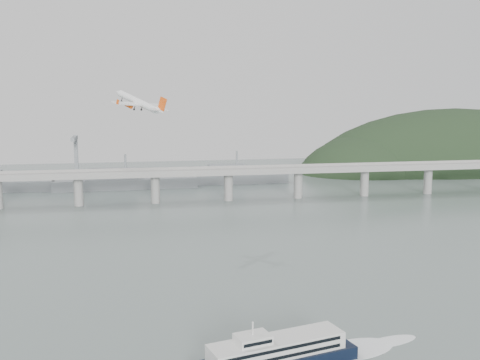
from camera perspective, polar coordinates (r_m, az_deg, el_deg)
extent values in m
plane|color=slate|center=(195.55, 3.15, -12.86)|extent=(900.00, 900.00, 0.00)
cube|color=gray|center=(382.67, -4.14, 0.76)|extent=(800.00, 22.00, 2.20)
cube|color=gray|center=(372.07, -3.95, 0.85)|extent=(800.00, 0.60, 1.80)
cube|color=gray|center=(392.75, -4.33, 1.25)|extent=(800.00, 0.60, 1.80)
cylinder|color=gray|center=(383.18, -16.09, -1.13)|extent=(6.00, 6.00, 21.00)
cylinder|color=gray|center=(381.86, -8.60, -0.93)|extent=(6.00, 6.00, 21.00)
cylinder|color=gray|center=(387.05, -1.18, -0.71)|extent=(6.00, 6.00, 21.00)
cylinder|color=gray|center=(398.50, 5.92, -0.49)|extent=(6.00, 6.00, 21.00)
cylinder|color=gray|center=(415.69, 12.53, -0.27)|extent=(6.00, 6.00, 21.00)
cylinder|color=gray|center=(437.94, 18.54, -0.08)|extent=(6.00, 6.00, 21.00)
ellipsoid|color=black|center=(603.10, 20.65, -0.60)|extent=(320.00, 150.00, 156.00)
ellipsoid|color=black|center=(549.41, 12.76, -0.46)|extent=(140.00, 110.00, 96.00)
cube|color=slate|center=(446.66, -11.50, -0.36)|extent=(110.55, 21.43, 8.00)
cube|color=slate|center=(445.80, -12.95, 0.62)|extent=(39.01, 16.73, 8.00)
cylinder|color=slate|center=(444.55, -11.56, 1.68)|extent=(1.60, 1.60, 14.00)
cube|color=slate|center=(464.36, -0.32, 0.14)|extent=(85.00, 13.60, 8.00)
cube|color=slate|center=(461.79, -1.36, 1.09)|extent=(29.75, 11.90, 8.00)
cylinder|color=slate|center=(462.32, -0.33, 2.10)|extent=(1.60, 1.60, 14.00)
cube|color=slate|center=(481.42, -16.30, 2.02)|extent=(3.00, 3.00, 40.00)
cube|color=slate|center=(469.92, -16.50, 4.06)|extent=(3.00, 28.00, 3.00)
cube|color=black|center=(156.51, 3.76, -17.82)|extent=(45.71, 20.71, 3.56)
cube|color=silver|center=(154.79, 3.77, -16.50)|extent=(38.38, 17.32, 4.44)
cube|color=black|center=(150.74, 4.62, -16.74)|extent=(32.88, 7.99, 0.89)
cube|color=black|center=(151.66, 4.61, -17.47)|extent=(32.88, 7.99, 0.89)
cube|color=black|center=(157.92, 2.98, -15.50)|extent=(32.88, 7.99, 0.89)
cube|color=black|center=(158.80, 2.97, -16.21)|extent=(32.88, 7.99, 0.89)
cube|color=silver|center=(150.44, 1.30, -15.83)|extent=(10.09, 8.12, 2.31)
cube|color=black|center=(147.86, 1.85, -16.29)|extent=(7.81, 1.96, 0.89)
cylinder|color=silver|center=(149.29, 1.31, -14.84)|extent=(0.54, 0.54, 3.56)
ellipsoid|color=white|center=(169.36, 11.52, -16.51)|extent=(27.87, 18.40, 0.18)
ellipsoid|color=white|center=(176.41, 14.92, -15.57)|extent=(20.16, 10.69, 0.18)
cylinder|color=white|center=(261.93, -10.30, 7.82)|extent=(17.87, 20.48, 10.74)
cone|color=white|center=(271.61, -12.28, 8.71)|extent=(5.18, 5.28, 4.12)
cone|color=white|center=(252.27, -8.10, 6.91)|extent=(5.83, 5.83, 4.40)
cube|color=white|center=(261.51, -10.22, 7.58)|extent=(24.15, 23.58, 3.14)
cube|color=white|center=(252.71, -8.20, 7.11)|extent=(9.36, 9.21, 1.61)
cube|color=#E74E0F|center=(251.57, -7.90, 7.66)|extent=(4.19, 4.03, 6.61)
cylinder|color=#E74E0F|center=(266.02, -9.73, 7.40)|extent=(4.18, 4.41, 3.09)
cylinder|color=black|center=(267.26, -10.00, 7.52)|extent=(2.09, 1.91, 2.00)
cube|color=white|center=(265.85, -9.69, 7.57)|extent=(1.83, 1.86, 1.69)
cylinder|color=#E74E0F|center=(259.32, -11.23, 7.44)|extent=(4.18, 4.41, 3.09)
cylinder|color=black|center=(260.58, -11.50, 7.56)|extent=(2.09, 1.91, 2.00)
cube|color=white|center=(259.13, -11.19, 7.62)|extent=(1.83, 1.86, 1.69)
cylinder|color=black|center=(263.43, -9.95, 7.25)|extent=(0.96, 0.84, 2.09)
cylinder|color=black|center=(263.63, -10.00, 7.05)|extent=(1.11, 1.09, 1.23)
cylinder|color=black|center=(260.25, -10.66, 7.27)|extent=(0.96, 0.84, 2.09)
cylinder|color=black|center=(260.45, -10.71, 7.07)|extent=(1.11, 1.09, 1.23)
cylinder|color=black|center=(269.64, -11.91, 8.00)|extent=(0.96, 0.84, 2.09)
cylinder|color=black|center=(269.83, -11.96, 7.81)|extent=(1.11, 1.09, 1.23)
cube|color=#E74E0F|center=(270.79, -7.68, 7.60)|extent=(1.56, 1.49, 2.43)
cube|color=#E74E0F|center=(249.86, -12.32, 7.76)|extent=(1.56, 1.49, 2.43)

